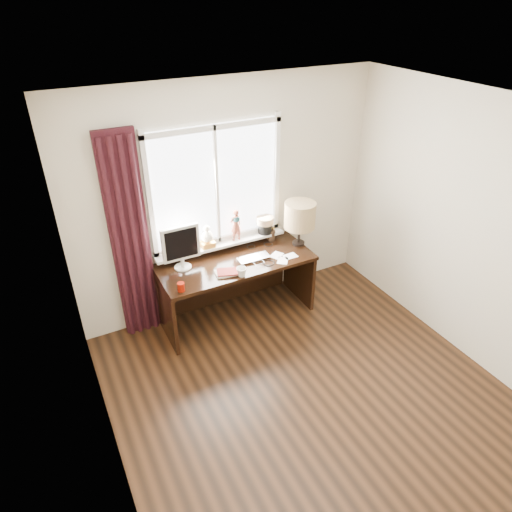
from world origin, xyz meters
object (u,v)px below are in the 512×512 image
red_cup (181,287)px  table_lamp (300,216)px  mug (241,272)px  laptop (254,258)px  desk (233,275)px  monitor (181,245)px

red_cup → table_lamp: bearing=9.9°
mug → red_cup: mug is taller
table_lamp → laptop: bearing=-174.3°
red_cup → desk: red_cup is taller
mug → desk: mug is taller
mug → desk: bearing=79.1°
red_cup → table_lamp: 1.57m
monitor → table_lamp: bearing=-5.4°
desk → table_lamp: table_lamp is taller
monitor → table_lamp: (1.36, -0.13, 0.09)m
mug → table_lamp: bearing=18.9°
laptop → monitor: 0.82m
monitor → laptop: bearing=-14.2°
mug → red_cup: (-0.64, 0.04, -0.01)m
laptop → desk: 0.36m
laptop → mug: size_ratio=3.39×
red_cup → monitor: monitor is taller
laptop → red_cup: size_ratio=3.89×
table_lamp → desk: bearing=173.2°
red_cup → monitor: size_ratio=0.19×
desk → mug: bearing=-100.9°
desk → monitor: bearing=176.6°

